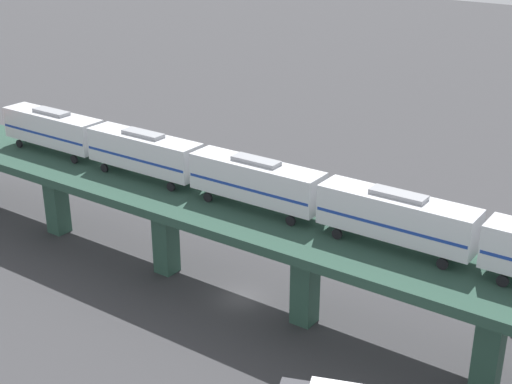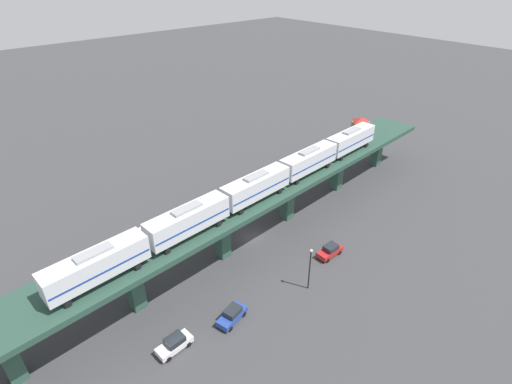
{
  "view_description": "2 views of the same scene",
  "coord_description": "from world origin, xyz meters",
  "px_view_note": "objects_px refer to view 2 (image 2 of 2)",
  "views": [
    {
      "loc": [
        41.56,
        34.58,
        32.25
      ],
      "look_at": [
        -1.44,
        0.58,
        9.71
      ],
      "focal_mm": 50.0,
      "sensor_mm": 36.0,
      "label": 1
    },
    {
      "loc": [
        -40.31,
        35.09,
        40.46
      ],
      "look_at": [
        -1.44,
        0.58,
        9.71
      ],
      "focal_mm": 28.0,
      "sensor_mm": 36.0,
      "label": 2
    }
  ],
  "objects_px": {
    "street_car_red": "(330,251)",
    "signal_hut": "(360,125)",
    "subway_train": "(256,186)",
    "delivery_truck": "(140,242)",
    "street_car_blue": "(232,315)",
    "street_lamp": "(310,266)",
    "street_car_white": "(174,344)"
  },
  "relations": [
    {
      "from": "delivery_truck",
      "to": "signal_hut",
      "type": "bearing_deg",
      "value": -95.64
    },
    {
      "from": "street_car_white",
      "to": "delivery_truck",
      "type": "height_order",
      "value": "delivery_truck"
    },
    {
      "from": "signal_hut",
      "to": "street_lamp",
      "type": "height_order",
      "value": "signal_hut"
    },
    {
      "from": "subway_train",
      "to": "signal_hut",
      "type": "xyz_separation_m",
      "value": [
        5.78,
        -34.48,
        -0.74
      ]
    },
    {
      "from": "street_car_blue",
      "to": "street_car_red",
      "type": "bearing_deg",
      "value": -90.12
    },
    {
      "from": "street_car_blue",
      "to": "street_lamp",
      "type": "bearing_deg",
      "value": -102.7
    },
    {
      "from": "subway_train",
      "to": "street_lamp",
      "type": "relative_size",
      "value": 9.0
    },
    {
      "from": "signal_hut",
      "to": "street_car_red",
      "type": "distance_m",
      "value": 33.33
    },
    {
      "from": "street_car_red",
      "to": "street_car_blue",
      "type": "bearing_deg",
      "value": 89.88
    },
    {
      "from": "subway_train",
      "to": "delivery_truck",
      "type": "distance_m",
      "value": 20.41
    },
    {
      "from": "signal_hut",
      "to": "delivery_truck",
      "type": "xyz_separation_m",
      "value": [
        4.88,
        49.39,
        -8.25
      ]
    },
    {
      "from": "street_car_red",
      "to": "delivery_truck",
      "type": "bearing_deg",
      "value": 46.08
    },
    {
      "from": "delivery_truck",
      "to": "street_car_red",
      "type": "bearing_deg",
      "value": -133.92
    },
    {
      "from": "street_car_red",
      "to": "signal_hut",
      "type": "bearing_deg",
      "value": -60.47
    },
    {
      "from": "signal_hut",
      "to": "street_car_blue",
      "type": "distance_m",
      "value": 50.8
    },
    {
      "from": "subway_train",
      "to": "street_car_white",
      "type": "distance_m",
      "value": 24.69
    },
    {
      "from": "signal_hut",
      "to": "street_car_red",
      "type": "bearing_deg",
      "value": 119.53
    },
    {
      "from": "street_car_white",
      "to": "street_lamp",
      "type": "relative_size",
      "value": 0.65
    },
    {
      "from": "street_car_white",
      "to": "subway_train",
      "type": "bearing_deg",
      "value": -66.84
    },
    {
      "from": "signal_hut",
      "to": "street_car_blue",
      "type": "height_order",
      "value": "signal_hut"
    },
    {
      "from": "street_car_white",
      "to": "street_lamp",
      "type": "bearing_deg",
      "value": -100.74
    },
    {
      "from": "street_car_red",
      "to": "street_lamp",
      "type": "xyz_separation_m",
      "value": [
        -2.57,
        7.93,
        3.17
      ]
    },
    {
      "from": "street_car_red",
      "to": "delivery_truck",
      "type": "distance_m",
      "value": 29.83
    },
    {
      "from": "subway_train",
      "to": "street_car_white",
      "type": "bearing_deg",
      "value": 113.16
    },
    {
      "from": "signal_hut",
      "to": "street_lamp",
      "type": "bearing_deg",
      "value": 117.16
    },
    {
      "from": "street_car_white",
      "to": "signal_hut",
      "type": "bearing_deg",
      "value": -75.13
    },
    {
      "from": "street_car_white",
      "to": "street_car_blue",
      "type": "relative_size",
      "value": 0.96
    },
    {
      "from": "street_car_red",
      "to": "street_car_blue",
      "type": "height_order",
      "value": "same"
    },
    {
      "from": "subway_train",
      "to": "street_car_red",
      "type": "relative_size",
      "value": 14.13
    },
    {
      "from": "subway_train",
      "to": "street_car_blue",
      "type": "relative_size",
      "value": 13.29
    },
    {
      "from": "street_car_blue",
      "to": "street_lamp",
      "type": "relative_size",
      "value": 0.68
    },
    {
      "from": "subway_train",
      "to": "delivery_truck",
      "type": "bearing_deg",
      "value": 54.45
    }
  ]
}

